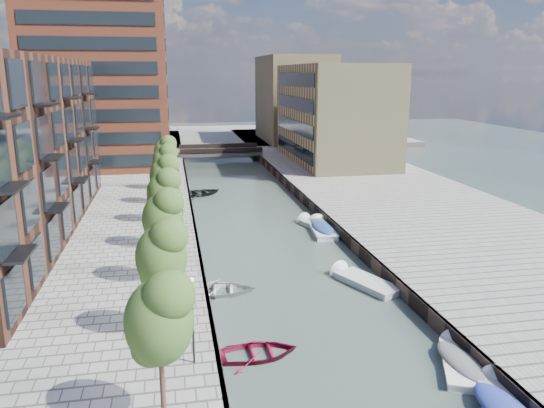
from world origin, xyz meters
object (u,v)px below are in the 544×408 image
object	(u,v)px
bridge	(220,151)
tree_2	(163,216)
tree_6	(165,151)
tree_4	(164,174)
tree_0	(159,316)
sloop_2	(257,356)
motorboat_2	(360,281)
sloop_4	(200,195)
car	(315,162)
motorboat_4	(317,225)
motorboat_1	(459,361)
tree_3	(163,191)
motorboat_3	(322,229)
tree_5	(165,161)
sloop_3	(219,294)
tree_1	(161,253)

from	to	relation	value
bridge	tree_2	world-z (taller)	tree_2
tree_6	tree_4	bearing A→B (deg)	-90.00
tree_0	sloop_2	distance (m)	8.98
motorboat_2	sloop_4	bearing A→B (deg)	107.54
tree_2	car	size ratio (longest dim) A/B	1.39
tree_4	sloop_2	size ratio (longest dim) A/B	1.43
bridge	tree_6	bearing A→B (deg)	-108.10
tree_4	sloop_4	xyz separation A→B (m)	(3.73, 14.62, -5.31)
sloop_4	bridge	bearing A→B (deg)	-31.99
motorboat_2	motorboat_4	distance (m)	13.38
motorboat_4	tree_2	bearing A→B (deg)	-135.74
motorboat_1	car	distance (m)	50.06
tree_3	sloop_2	xyz separation A→B (m)	(4.47, -15.29, -5.31)
tree_3	motorboat_3	xyz separation A→B (m)	(13.59, 4.89, -5.09)
tree_5	motorboat_3	bearing A→B (deg)	-33.83
sloop_3	motorboat_3	world-z (taller)	motorboat_3
tree_6	sloop_2	distance (m)	36.95
tree_4	motorboat_4	bearing A→B (deg)	-3.32
motorboat_1	motorboat_3	bearing A→B (deg)	91.02
tree_3	sloop_2	bearing A→B (deg)	-73.72
tree_0	motorboat_3	distance (m)	29.68
tree_3	tree_1	bearing A→B (deg)	-90.00
tree_6	tree_3	bearing A→B (deg)	-90.00
tree_2	motorboat_2	bearing A→B (deg)	-0.66
tree_5	sloop_2	distance (m)	30.11
tree_5	tree_3	bearing A→B (deg)	-90.00
tree_5	tree_6	size ratio (longest dim) A/B	1.00
motorboat_3	motorboat_4	size ratio (longest dim) A/B	1.06
motorboat_2	car	distance (m)	39.68
tree_4	motorboat_3	size ratio (longest dim) A/B	1.07
tree_6	sloop_2	world-z (taller)	tree_6
motorboat_1	tree_3	bearing A→B (deg)	128.09
tree_1	tree_3	distance (m)	14.00
sloop_2	tree_5	bearing A→B (deg)	5.43
tree_1	sloop_2	size ratio (longest dim) A/B	1.43
motorboat_2	car	size ratio (longest dim) A/B	1.30
tree_6	motorboat_3	distance (m)	21.68
tree_2	sloop_2	bearing A→B (deg)	-61.69
tree_5	motorboat_1	xyz separation A→B (m)	(13.99, -31.85, -5.12)
bridge	tree_5	xyz separation A→B (m)	(-8.50, -33.00, 3.92)
car	tree_0	bearing A→B (deg)	-132.84
tree_0	motorboat_4	bearing A→B (deg)	63.51
sloop_2	motorboat_1	bearing A→B (deg)	-108.26
tree_4	tree_5	world-z (taller)	same
tree_4	sloop_2	world-z (taller)	tree_4
motorboat_4	tree_4	bearing A→B (deg)	176.68
tree_5	car	distance (m)	27.26
sloop_3	motorboat_1	distance (m)	15.11
tree_0	tree_5	world-z (taller)	same
tree_3	tree_4	world-z (taller)	same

